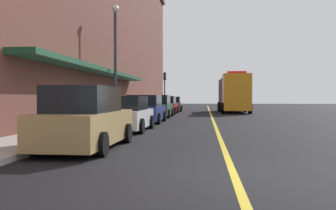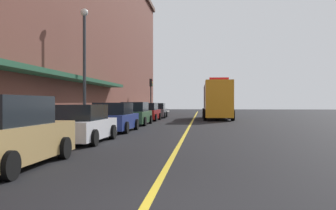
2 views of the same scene
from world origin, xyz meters
name	(u,v)px [view 2 (image 2 of 2)]	position (x,y,z in m)	size (l,w,h in m)	color
ground_plane	(192,122)	(0.00, 25.00, 0.00)	(112.00, 112.00, 0.00)	black
sidewalk_left	(118,121)	(-6.20, 25.00, 0.07)	(2.40, 70.00, 0.15)	#ADA8A0
lane_center_stripe	(192,122)	(0.00, 25.00, 0.00)	(0.16, 70.00, 0.01)	gold
brick_building_left	(29,18)	(-13.53, 24.00, 8.64)	(13.44, 64.00, 17.27)	brown
parked_car_0	(6,134)	(-4.02, 3.17, 0.85)	(2.05, 4.88, 1.82)	#A5844C
parked_car_1	(82,124)	(-4.04, 9.13, 0.73)	(2.09, 4.41, 1.55)	silver
parked_car_2	(114,118)	(-4.04, 14.76, 0.77)	(2.18, 4.51, 1.63)	navy
parked_car_3	(136,114)	(-3.98, 21.04, 0.78)	(1.99, 4.76, 1.66)	#2D5133
parked_car_4	(148,112)	(-4.01, 27.18, 0.75)	(2.04, 4.47, 1.60)	maroon
parked_car_5	(157,111)	(-3.93, 33.43, 0.74)	(2.09, 4.92, 1.56)	#595B60
utility_truck	(217,100)	(2.29, 30.92, 1.83)	(2.86, 9.47, 3.83)	orange
parking_meter_0	(110,111)	(-5.35, 18.98, 1.06)	(0.14, 0.18, 1.33)	#4C4C51
parking_meter_1	(131,109)	(-5.35, 26.39, 1.06)	(0.14, 0.18, 1.33)	#4C4C51
parking_meter_2	(69,115)	(-5.35, 11.12, 1.06)	(0.14, 0.18, 1.33)	#4C4C51
street_lamp_left	(84,55)	(-5.95, 15.31, 4.40)	(0.44, 0.44, 6.94)	#33383D
traffic_light_near	(151,90)	(-5.29, 38.34, 3.16)	(0.38, 0.36, 4.30)	#232326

